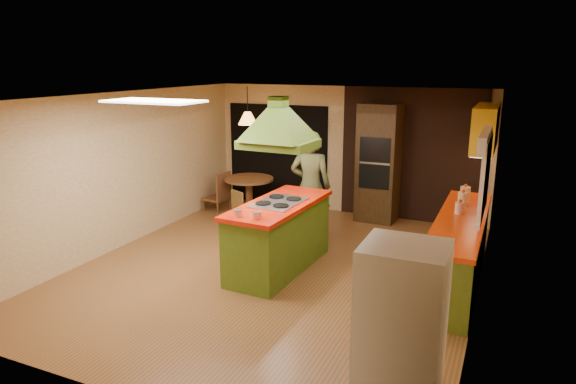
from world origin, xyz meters
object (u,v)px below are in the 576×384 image
at_px(man, 310,186).
at_px(canister_large, 463,199).
at_px(kitchen_island, 279,236).
at_px(wall_oven, 379,163).
at_px(refrigerator, 400,338).
at_px(dining_table, 249,189).

height_order(man, canister_large, man).
distance_m(kitchen_island, wall_oven, 3.07).
xyz_separation_m(man, refrigerator, (2.35, -3.99, -0.14)).
bearing_deg(dining_table, man, -29.89).
height_order(wall_oven, canister_large, wall_oven).
bearing_deg(dining_table, refrigerator, -50.85).
distance_m(dining_table, canister_large, 4.30).
relative_size(man, refrigerator, 1.17).
xyz_separation_m(man, wall_oven, (0.75, 1.56, 0.17)).
distance_m(kitchen_island, refrigerator, 3.50).
bearing_deg(dining_table, kitchen_island, -53.33).
xyz_separation_m(wall_oven, dining_table, (-2.44, -0.59, -0.60)).
height_order(kitchen_island, refrigerator, refrigerator).
bearing_deg(kitchen_island, canister_large, 29.73).
distance_m(refrigerator, dining_table, 6.40).
bearing_deg(wall_oven, kitchen_island, -100.30).
bearing_deg(kitchen_island, dining_table, 129.78).
xyz_separation_m(kitchen_island, dining_table, (-1.74, 2.33, -0.00)).
bearing_deg(man, refrigerator, 111.15).
relative_size(kitchen_island, wall_oven, 0.93).
height_order(wall_oven, dining_table, wall_oven).
bearing_deg(man, canister_large, 166.72).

